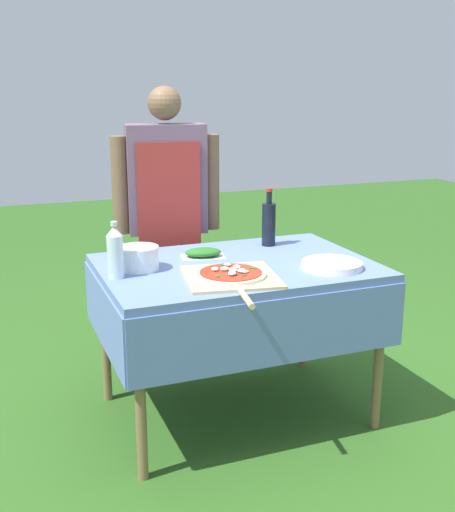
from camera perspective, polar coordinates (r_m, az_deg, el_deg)
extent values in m
plane|color=#2D5B1E|center=(3.15, 0.73, -13.71)|extent=(12.00, 12.00, 0.00)
cube|color=#607AB7|center=(2.87, 0.78, -1.04)|extent=(1.20, 0.83, 0.04)
cube|color=#607AB7|center=(2.56, 4.32, -6.87)|extent=(1.20, 0.01, 0.28)
cube|color=#607AB7|center=(3.29, -1.97, -1.79)|extent=(1.20, 0.01, 0.28)
cube|color=#607AB7|center=(2.76, -10.98, -5.43)|extent=(0.01, 0.83, 0.28)
cube|color=#607AB7|center=(3.19, 10.91, -2.65)|extent=(0.01, 0.83, 0.28)
cylinder|color=olive|center=(2.54, -7.76, -12.39)|extent=(0.04, 0.04, 0.70)
cylinder|color=olive|center=(2.95, 13.31, -8.64)|extent=(0.04, 0.04, 0.70)
cylinder|color=olive|center=(3.18, -10.84, -6.74)|extent=(0.04, 0.04, 0.70)
cylinder|color=olive|center=(3.51, 6.78, -4.42)|extent=(0.04, 0.04, 0.70)
cylinder|color=#4C4C51|center=(3.55, -4.01, -3.68)|extent=(0.11, 0.11, 0.75)
cylinder|color=#4C4C51|center=(3.53, -6.40, -3.85)|extent=(0.11, 0.11, 0.75)
cube|color=#6B5166|center=(3.39, -5.46, 6.84)|extent=(0.43, 0.23, 0.56)
cube|color=#9E2D28|center=(3.33, -5.15, 3.01)|extent=(0.32, 0.05, 0.82)
cylinder|color=brown|center=(3.43, -1.47, 6.58)|extent=(0.09, 0.09, 0.50)
cylinder|color=brown|center=(3.37, -9.51, 6.22)|extent=(0.09, 0.09, 0.50)
sphere|color=brown|center=(3.35, -5.63, 13.37)|extent=(0.17, 0.17, 0.17)
cube|color=#D1B27F|center=(2.65, 0.29, -1.88)|extent=(0.43, 0.43, 0.01)
cylinder|color=#D1B27F|center=(2.39, 1.68, -3.81)|extent=(0.05, 0.19, 0.02)
cylinder|color=beige|center=(2.65, 0.29, -1.63)|extent=(0.29, 0.29, 0.01)
cylinder|color=red|center=(2.65, 0.29, -1.45)|extent=(0.26, 0.26, 0.00)
ellipsoid|color=white|center=(2.64, 0.49, -1.24)|extent=(0.05, 0.05, 0.02)
ellipsoid|color=white|center=(2.66, -1.13, -1.16)|extent=(0.03, 0.04, 0.01)
ellipsoid|color=white|center=(2.64, 1.27, -1.29)|extent=(0.05, 0.05, 0.02)
ellipsoid|color=white|center=(2.69, 0.84, -0.96)|extent=(0.03, 0.04, 0.02)
ellipsoid|color=white|center=(2.63, 1.56, -1.39)|extent=(0.04, 0.03, 0.01)
ellipsoid|color=white|center=(2.73, 0.01, -0.76)|extent=(0.04, 0.04, 0.01)
ellipsoid|color=white|center=(2.66, -0.27, -1.13)|extent=(0.05, 0.05, 0.02)
ellipsoid|color=white|center=(2.59, 0.41, -1.55)|extent=(0.05, 0.05, 0.02)
ellipsoid|color=#286B23|center=(2.60, 1.50, -1.70)|extent=(0.03, 0.02, 0.00)
ellipsoid|color=#286B23|center=(2.74, -0.44, -0.77)|extent=(0.02, 0.03, 0.00)
ellipsoid|color=#286B23|center=(2.60, 0.83, -1.63)|extent=(0.03, 0.03, 0.00)
ellipsoid|color=#286B23|center=(2.69, -0.52, -1.09)|extent=(0.03, 0.03, 0.00)
ellipsoid|color=#286B23|center=(2.58, -0.86, -1.78)|extent=(0.03, 0.04, 0.00)
ellipsoid|color=#286B23|center=(2.70, 2.22, -1.06)|extent=(0.03, 0.04, 0.00)
cylinder|color=black|center=(3.18, 3.68, 2.81)|extent=(0.07, 0.07, 0.21)
cylinder|color=black|center=(3.15, 3.73, 5.21)|extent=(0.03, 0.03, 0.06)
cylinder|color=#B22823|center=(3.15, 3.74, 5.88)|extent=(0.03, 0.03, 0.02)
cylinder|color=silver|center=(2.68, -9.93, -0.07)|extent=(0.07, 0.07, 0.18)
cone|color=silver|center=(2.66, -10.04, 2.23)|extent=(0.07, 0.07, 0.04)
cylinder|color=silver|center=(2.65, -10.07, 2.85)|extent=(0.03, 0.03, 0.02)
cube|color=silver|center=(2.97, -2.18, -0.10)|extent=(0.22, 0.16, 0.01)
ellipsoid|color=#286B23|center=(2.96, -2.19, 0.34)|extent=(0.19, 0.14, 0.04)
cylinder|color=silver|center=(2.79, -7.91, -0.19)|extent=(0.18, 0.18, 0.10)
cylinder|color=white|center=(2.84, 9.26, -1.03)|extent=(0.27, 0.27, 0.00)
cylinder|color=white|center=(2.83, 9.27, -0.93)|extent=(0.27, 0.27, 0.00)
cylinder|color=white|center=(2.83, 9.27, -0.84)|extent=(0.27, 0.27, 0.00)
cylinder|color=white|center=(2.83, 9.27, -0.74)|extent=(0.26, 0.26, 0.00)
cylinder|color=white|center=(2.83, 9.28, -0.64)|extent=(0.26, 0.26, 0.00)
cylinder|color=white|center=(2.83, 9.28, -0.54)|extent=(0.26, 0.26, 0.00)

